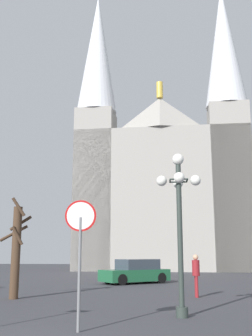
# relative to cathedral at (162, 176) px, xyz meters

# --- Properties ---
(cathedral) EXTENTS (18.91, 11.06, 32.65)m
(cathedral) POSITION_rel_cathedral_xyz_m (0.00, 0.00, 0.00)
(cathedral) COLOR gray
(cathedral) RESTS_ON ground
(stop_sign) EXTENTS (0.78, 0.13, 3.15)m
(stop_sign) POSITION_rel_cathedral_xyz_m (-2.09, -34.77, -7.98)
(stop_sign) COLOR slate
(stop_sign) RESTS_ON ground
(street_lamp) EXTENTS (1.37, 1.37, 4.91)m
(street_lamp) POSITION_rel_cathedral_xyz_m (0.47, -32.30, -7.08)
(street_lamp) COLOR #2D3833
(street_lamp) RESTS_ON ground
(bare_tree) EXTENTS (1.30, 1.25, 4.14)m
(bare_tree) POSITION_rel_cathedral_xyz_m (-6.17, -28.04, -8.18)
(bare_tree) COLOR #473323
(bare_tree) RESTS_ON ground
(parked_car_far_green) EXTENTS (4.41, 3.97, 1.45)m
(parked_car_far_green) POSITION_rel_cathedral_xyz_m (-1.77, -19.10, -9.51)
(parked_car_far_green) COLOR #1E5B38
(parked_car_far_green) RESTS_ON ground
(pedestrian_walking) EXTENTS (0.32, 0.32, 1.78)m
(pedestrian_walking) POSITION_rel_cathedral_xyz_m (1.34, -26.77, -9.11)
(pedestrian_walking) COLOR maroon
(pedestrian_walking) RESTS_ON ground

